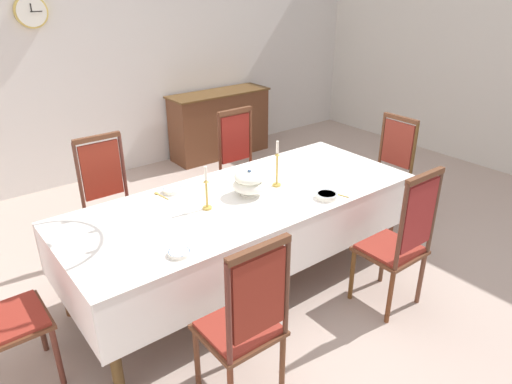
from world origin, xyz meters
The scene contains 19 objects.
ground centered at (0.00, 0.00, -0.02)m, with size 8.19×5.73×0.04m, color #B6A194.
back_wall centered at (0.00, 2.91, 1.61)m, with size 8.19×0.08×3.23m, color silver.
dining_table centered at (0.00, -0.07, 0.71)m, with size 2.82×1.12×0.78m.
tablecloth centered at (0.00, -0.07, 0.67)m, with size 2.84×1.14×0.43m.
chair_south_a centered at (-0.71, -1.04, 0.57)m, with size 0.44×0.42×1.13m.
chair_north_a centered at (-0.71, 0.89, 0.57)m, with size 0.44×0.42×1.14m.
chair_south_b centered at (0.70, -1.04, 0.58)m, with size 0.44×0.42×1.15m.
chair_north_b centered at (0.70, 0.89, 0.57)m, with size 0.44×0.42×1.13m.
chair_head_east centered at (1.82, -0.07, 0.56)m, with size 0.42×0.44×1.09m.
soup_tureen centered at (0.06, -0.07, 0.88)m, with size 0.26×0.26×0.21m.
candlestick_west centered at (-0.34, -0.07, 0.91)m, with size 0.07×0.07×0.33m.
candlestick_east centered at (0.34, -0.07, 0.94)m, with size 0.07×0.07×0.39m.
bowl_near_left centered at (-0.40, 0.34, 0.80)m, with size 0.15×0.15×0.03m.
bowl_near_right centered at (0.49, -0.49, 0.80)m, with size 0.17×0.17×0.04m.
bowl_far_left centered at (-0.81, -0.50, 0.80)m, with size 0.14×0.14×0.03m.
spoon_primary centered at (-0.51, 0.37, 0.79)m, with size 0.04×0.18×0.01m.
spoon_secondary centered at (0.59, -0.47, 0.79)m, with size 0.06×0.17×0.01m.
sideboard centered at (1.55, 2.59, 0.45)m, with size 1.44×0.48×0.90m.
mounted_clock centered at (-0.59, 2.83, 2.00)m, with size 0.34×0.06×0.34m.
Camera 1 is at (-1.94, -2.72, 2.35)m, focal length 32.72 mm.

